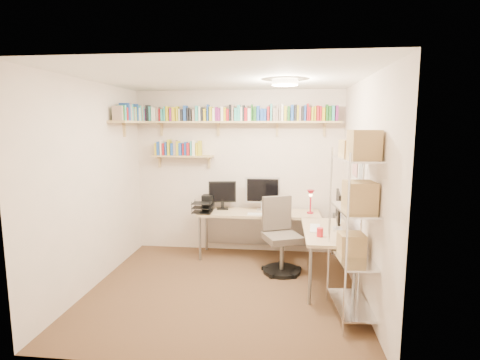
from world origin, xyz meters
TOP-DOWN VIEW (x-y plane):
  - ground at (0.00, 0.00)m, footprint 3.20×3.20m
  - room_shell at (0.00, 0.00)m, footprint 3.24×3.04m
  - wall_shelves at (-0.40, 1.30)m, footprint 3.12×1.09m
  - corner_desk at (0.48, 0.95)m, footprint 2.14×1.77m
  - office_chair at (0.68, 0.67)m, footprint 0.59×0.59m
  - wire_rack at (1.42, -0.52)m, footprint 0.43×0.78m

SIDE VIEW (x-z plane):
  - ground at x=0.00m, z-range 0.00..0.00m
  - office_chair at x=0.68m, z-range -0.08..0.93m
  - corner_desk at x=0.48m, z-range 0.08..1.29m
  - wire_rack at x=1.42m, z-range 0.30..2.24m
  - room_shell at x=0.00m, z-range 0.29..2.81m
  - wall_shelves at x=-0.40m, z-range 1.63..2.43m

